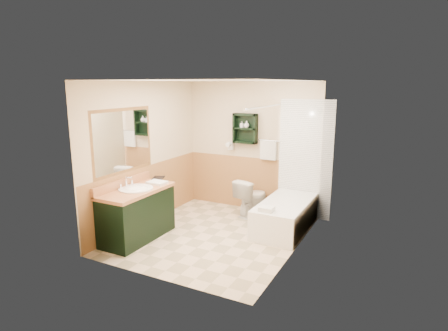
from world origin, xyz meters
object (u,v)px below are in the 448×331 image
at_px(bathtub, 286,215).
at_px(soap_bottle_a, 242,126).
at_px(soap_bottle_b, 247,125).
at_px(vanity_book, 153,171).
at_px(wall_shelf, 245,128).
at_px(hair_dryer, 231,146).
at_px(toilet, 252,197).
at_px(vanity, 137,214).

relative_size(bathtub, soap_bottle_a, 13.12).
bearing_deg(soap_bottle_b, vanity_book, -127.88).
xyz_separation_m(bathtub, soap_bottle_b, (-0.99, 0.62, 1.38)).
xyz_separation_m(wall_shelf, soap_bottle_a, (-0.06, -0.01, 0.04)).
bearing_deg(wall_shelf, soap_bottle_b, -9.16).
relative_size(soap_bottle_a, soap_bottle_b, 0.91).
distance_m(wall_shelf, bathtub, 1.78).
xyz_separation_m(hair_dryer, soap_bottle_a, (0.24, -0.03, 0.39)).
bearing_deg(toilet, bathtub, 169.67).
relative_size(hair_dryer, vanity, 0.19).
bearing_deg(soap_bottle_a, vanity, -112.34).
bearing_deg(bathtub, vanity_book, -159.49).
bearing_deg(wall_shelf, bathtub, -31.48).
bearing_deg(wall_shelf, hair_dryer, 175.24).
relative_size(vanity, vanity_book, 5.01).
height_order(vanity_book, soap_bottle_a, soap_bottle_a).
bearing_deg(bathtub, soap_bottle_a, 150.16).
height_order(vanity, soap_bottle_b, soap_bottle_b).
bearing_deg(vanity, toilet, 57.05).
distance_m(wall_shelf, toilet, 1.27).
height_order(hair_dryer, soap_bottle_a, soap_bottle_a).
bearing_deg(soap_bottle_a, hair_dryer, 172.87).
distance_m(toilet, soap_bottle_a, 1.32).
xyz_separation_m(toilet, soap_bottle_b, (-0.23, 0.25, 1.28)).
xyz_separation_m(bathtub, toilet, (-0.76, 0.37, 0.10)).
distance_m(toilet, vanity_book, 1.85).
height_order(wall_shelf, soap_bottle_a, wall_shelf).
bearing_deg(bathtub, vanity, -143.73).
bearing_deg(toilet, wall_shelf, -28.20).
relative_size(toilet, soap_bottle_a, 5.96).
xyz_separation_m(hair_dryer, vanity_book, (-0.76, -1.43, -0.28)).
height_order(hair_dryer, toilet, hair_dryer).
bearing_deg(hair_dryer, wall_shelf, -4.76).
height_order(hair_dryer, bathtub, hair_dryer).
height_order(vanity, toilet, vanity).
bearing_deg(wall_shelf, vanity_book, -126.98).
bearing_deg(soap_bottle_a, vanity_book, -125.48).
xyz_separation_m(wall_shelf, hair_dryer, (-0.30, 0.02, -0.35)).
height_order(vanity, vanity_book, vanity_book).
relative_size(hair_dryer, toilet, 0.35).
bearing_deg(vanity, bathtub, 36.27).
height_order(wall_shelf, soap_bottle_b, wall_shelf).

